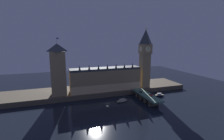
# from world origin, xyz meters

# --- Properties ---
(ground_plane) EXTENTS (400.00, 400.00, 0.00)m
(ground_plane) POSITION_xyz_m (0.00, 0.00, 0.00)
(ground_plane) COLOR black
(embankment) EXTENTS (220.00, 42.00, 5.39)m
(embankment) POSITION_xyz_m (0.00, 39.00, 2.69)
(embankment) COLOR brown
(embankment) RESTS_ON ground_plane
(parliament_hall) EXTENTS (81.93, 16.92, 31.91)m
(parliament_hall) POSITION_xyz_m (6.69, 28.77, 18.65)
(parliament_hall) COLOR #9E845B
(parliament_hall) RESTS_ON embankment
(clock_tower) EXTENTS (12.82, 12.93, 72.40)m
(clock_tower) POSITION_xyz_m (56.51, 26.72, 43.74)
(clock_tower) COLOR #9E845B
(clock_tower) RESTS_ON embankment
(victoria_tower) EXTENTS (15.39, 15.39, 60.59)m
(victoria_tower) POSITION_xyz_m (-45.45, 29.05, 32.82)
(victoria_tower) COLOR #9E845B
(victoria_tower) RESTS_ON embankment
(bridge) EXTENTS (11.95, 46.00, 6.84)m
(bridge) POSITION_xyz_m (41.52, -5.00, 4.50)
(bridge) COLOR #4C7560
(bridge) RESTS_ON ground_plane
(car_northbound_lead) EXTENTS (1.96, 4.53, 1.39)m
(car_northbound_lead) POSITION_xyz_m (38.89, 2.79, 7.49)
(car_northbound_lead) COLOR black
(car_northbound_lead) RESTS_ON bridge
(car_southbound_lead) EXTENTS (2.05, 4.79, 1.34)m
(car_southbound_lead) POSITION_xyz_m (44.15, -9.33, 7.47)
(car_southbound_lead) COLOR red
(car_southbound_lead) RESTS_ON bridge
(pedestrian_near_rail) EXTENTS (0.38, 0.38, 1.63)m
(pedestrian_near_rail) POSITION_xyz_m (36.26, -14.34, 7.70)
(pedestrian_near_rail) COLOR black
(pedestrian_near_rail) RESTS_ON bridge
(pedestrian_mid_walk) EXTENTS (0.38, 0.38, 1.74)m
(pedestrian_mid_walk) POSITION_xyz_m (46.77, -2.81, 7.76)
(pedestrian_mid_walk) COLOR black
(pedestrian_mid_walk) RESTS_ON bridge
(pedestrian_far_rail) EXTENTS (0.38, 0.38, 1.87)m
(pedestrian_far_rail) POSITION_xyz_m (36.26, 10.32, 7.84)
(pedestrian_far_rail) COLOR black
(pedestrian_far_rail) RESTS_ON bridge
(street_lamp_near) EXTENTS (1.34, 0.60, 6.47)m
(street_lamp_near) POSITION_xyz_m (35.86, -19.72, 10.89)
(street_lamp_near) COLOR #2D3333
(street_lamp_near) RESTS_ON bridge
(street_lamp_mid) EXTENTS (1.34, 0.60, 7.01)m
(street_lamp_mid) POSITION_xyz_m (47.17, -5.00, 11.22)
(street_lamp_mid) COLOR #2D3333
(street_lamp_mid) RESTS_ON bridge
(boat_upstream) EXTENTS (13.08, 6.43, 3.14)m
(boat_upstream) POSITION_xyz_m (15.89, -0.17, 1.15)
(boat_upstream) COLOR #B2A893
(boat_upstream) RESTS_ON ground_plane
(boat_downstream) EXTENTS (11.66, 5.50, 3.61)m
(boat_downstream) POSITION_xyz_m (62.65, 2.60, 1.32)
(boat_downstream) COLOR #1E2842
(boat_downstream) RESTS_ON ground_plane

